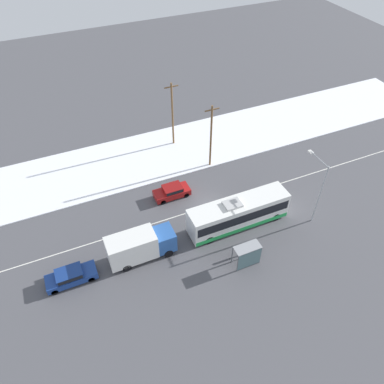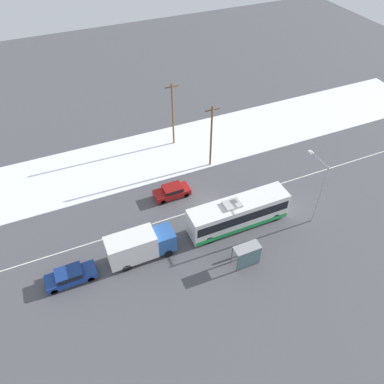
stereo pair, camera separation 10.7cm
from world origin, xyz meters
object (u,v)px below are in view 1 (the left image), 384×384
bus_shelter (248,254)px  streetlamp (318,184)px  box_truck (140,246)px  city_bus (238,213)px  sedan_car (172,191)px  utility_pole_roadside (211,136)px  parked_car_near_truck (71,276)px  pedestrian_at_stop (245,248)px  utility_pole_snowlot (172,114)px

bus_shelter → streetlamp: size_ratio=0.34×
box_truck → bus_shelter: size_ratio=2.58×
city_bus → sedan_car: city_bus is taller
bus_shelter → utility_pole_roadside: (3.33, 15.27, 2.78)m
parked_car_near_truck → pedestrian_at_stop: bearing=-12.9°
city_bus → pedestrian_at_stop: 4.06m
box_truck → parked_car_near_truck: (-6.78, -0.05, -0.97)m
box_truck → pedestrian_at_stop: bearing=-21.6°
parked_car_near_truck → utility_pole_snowlot: size_ratio=0.52×
city_bus → parked_car_near_truck: 17.59m
city_bus → utility_pole_roadside: 10.74m
box_truck → utility_pole_roadside: utility_pole_roadside is taller
sedan_car → city_bus: bearing=125.1°
parked_car_near_truck → utility_pole_snowlot: 23.78m
pedestrian_at_stop → sedan_car: bearing=108.6°
utility_pole_snowlot → pedestrian_at_stop: bearing=-91.0°
box_truck → sedan_car: size_ratio=1.59×
city_bus → pedestrian_at_stop: bearing=-107.7°
parked_car_near_truck → utility_pole_roadside: (19.23, 10.32, 3.65)m
utility_pole_roadside → box_truck: bearing=-140.5°
utility_pole_snowlot → bus_shelter: bearing=-92.2°
city_bus → sedan_car: bearing=125.1°
sedan_car → bus_shelter: (3.13, -11.85, 0.87)m
parked_car_near_truck → pedestrian_at_stop: (16.35, -3.74, 0.21)m
pedestrian_at_stop → bus_shelter: 1.46m
pedestrian_at_stop → utility_pole_roadside: utility_pole_roadside is taller
box_truck → utility_pole_roadside: 16.36m
box_truck → streetlamp: size_ratio=0.87×
box_truck → utility_pole_roadside: size_ratio=0.78×
box_truck → pedestrian_at_stop: size_ratio=4.07×
utility_pole_snowlot → parked_car_near_truck: bearing=-135.4°
sedan_car → utility_pole_roadside: (6.46, 3.42, 3.65)m
pedestrian_at_stop → streetlamp: bearing=10.6°
parked_car_near_truck → pedestrian_at_stop: 16.77m
sedan_car → utility_pole_roadside: size_ratio=0.49×
sedan_car → streetlamp: 15.91m
parked_car_near_truck → sedan_car: bearing=28.4°
sedan_car → parked_car_near_truck: size_ratio=0.89×
utility_pole_snowlot → utility_pole_roadside: bearing=-67.8°
sedan_car → streetlamp: bearing=144.4°
pedestrian_at_stop → utility_pole_roadside: bearing=78.4°
parked_car_near_truck → streetlamp: (25.28, -2.06, 4.04)m
city_bus → bus_shelter: 5.29m
parked_car_near_truck → utility_pole_snowlot: bearing=44.6°
city_bus → bus_shelter: size_ratio=4.25×
streetlamp → utility_pole_roadside: utility_pole_roadside is taller
city_bus → utility_pole_roadside: bearing=80.8°
bus_shelter → utility_pole_roadside: utility_pole_roadside is taller
box_truck → sedan_car: (5.99, 6.85, -0.97)m
sedan_car → utility_pole_snowlot: (3.94, 9.57, 3.85)m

